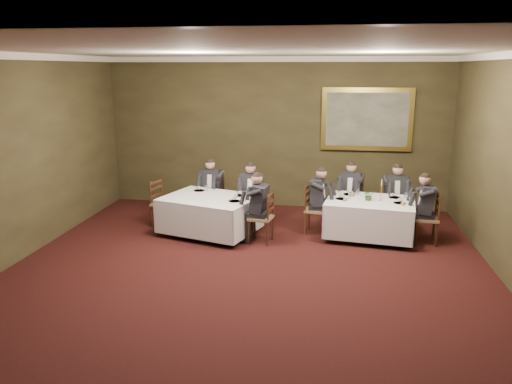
% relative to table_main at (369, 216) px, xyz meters
% --- Properties ---
extents(ground, '(10.00, 10.00, 0.00)m').
position_rel_table_main_xyz_m(ground, '(-2.07, -2.88, -0.45)').
color(ground, black).
rests_on(ground, ground).
extents(ceiling, '(8.00, 10.00, 0.10)m').
position_rel_table_main_xyz_m(ceiling, '(-2.07, -2.88, 3.05)').
color(ceiling, silver).
rests_on(ceiling, back_wall).
extents(back_wall, '(8.00, 0.10, 3.50)m').
position_rel_table_main_xyz_m(back_wall, '(-2.07, 2.12, 1.30)').
color(back_wall, '#302918').
rests_on(back_wall, ground).
extents(crown_molding, '(8.00, 10.00, 0.12)m').
position_rel_table_main_xyz_m(crown_molding, '(-2.07, -2.88, 2.99)').
color(crown_molding, white).
rests_on(crown_molding, back_wall).
extents(table_main, '(1.84, 1.50, 0.67)m').
position_rel_table_main_xyz_m(table_main, '(0.00, 0.00, 0.00)').
color(table_main, '#321B0E').
rests_on(table_main, ground).
extents(table_second, '(2.11, 1.83, 0.67)m').
position_rel_table_main_xyz_m(table_second, '(-3.13, -0.21, 0.00)').
color(table_second, '#321B0E').
rests_on(table_second, ground).
extents(chair_main_backleft, '(0.55, 0.53, 1.00)m').
position_rel_table_main_xyz_m(chair_main_backleft, '(-0.32, 0.91, -0.17)').
color(chair_main_backleft, olive).
rests_on(chair_main_backleft, ground).
extents(diner_main_backleft, '(0.53, 0.58, 1.35)m').
position_rel_table_main_xyz_m(diner_main_backleft, '(-0.33, 0.90, 0.06)').
color(diner_main_backleft, black).
rests_on(diner_main_backleft, chair_main_backleft).
extents(chair_main_backright, '(0.48, 0.46, 1.00)m').
position_rel_table_main_xyz_m(chair_main_backright, '(0.56, 0.79, -0.17)').
color(chair_main_backright, olive).
rests_on(chair_main_backright, ground).
extents(diner_main_backright, '(0.45, 0.52, 1.35)m').
position_rel_table_main_xyz_m(diner_main_backright, '(0.56, 0.78, 0.06)').
color(diner_main_backright, black).
rests_on(diner_main_backright, chair_main_backright).
extents(chair_main_endleft, '(0.48, 0.50, 1.00)m').
position_rel_table_main_xyz_m(chair_main_endleft, '(-1.05, 0.15, -0.17)').
color(chair_main_endleft, olive).
rests_on(chair_main_endleft, ground).
extents(diner_main_endleft, '(0.53, 0.46, 1.35)m').
position_rel_table_main_xyz_m(diner_main_endleft, '(-1.04, 0.15, 0.06)').
color(diner_main_endleft, black).
rests_on(diner_main_endleft, chair_main_endleft).
extents(chair_main_endright, '(0.44, 0.46, 1.00)m').
position_rel_table_main_xyz_m(chair_main_endright, '(1.05, -0.15, -0.17)').
color(chair_main_endright, olive).
rests_on(chair_main_endright, ground).
extents(diner_main_endright, '(0.50, 0.44, 1.35)m').
position_rel_table_main_xyz_m(diner_main_endright, '(1.04, -0.15, 0.06)').
color(diner_main_endright, black).
rests_on(diner_main_endright, chair_main_endright).
extents(chair_sec_backleft, '(0.51, 0.49, 1.00)m').
position_rel_table_main_xyz_m(chair_sec_backleft, '(-3.32, 0.80, -0.17)').
color(chair_sec_backleft, olive).
rests_on(chair_sec_backleft, ground).
extents(diner_sec_backleft, '(0.48, 0.54, 1.35)m').
position_rel_table_main_xyz_m(diner_sec_backleft, '(-3.32, 0.79, 0.06)').
color(diner_sec_backleft, black).
rests_on(diner_sec_backleft, chair_sec_backleft).
extents(chair_sec_backright, '(0.48, 0.46, 1.00)m').
position_rel_table_main_xyz_m(chair_sec_backright, '(-2.40, 0.52, -0.17)').
color(chair_sec_backright, olive).
rests_on(chair_sec_backright, ground).
extents(diner_sec_backright, '(0.45, 0.52, 1.35)m').
position_rel_table_main_xyz_m(diner_sec_backright, '(-2.40, 0.51, 0.06)').
color(diner_sec_backright, black).
rests_on(diner_sec_backright, chair_sec_backright).
extents(chair_sec_endright, '(0.48, 0.50, 1.00)m').
position_rel_table_main_xyz_m(chair_sec_endright, '(-2.05, -0.55, -0.17)').
color(chair_sec_endright, olive).
rests_on(chair_sec_endright, ground).
extents(diner_sec_endright, '(0.54, 0.47, 1.35)m').
position_rel_table_main_xyz_m(diner_sec_endright, '(-2.06, -0.55, 0.06)').
color(diner_sec_endright, black).
rests_on(diner_sec_endright, chair_sec_endright).
extents(chair_sec_endleft, '(0.53, 0.54, 1.00)m').
position_rel_table_main_xyz_m(chair_sec_endleft, '(-4.21, 0.12, -0.17)').
color(chair_sec_endleft, olive).
rests_on(chair_sec_endleft, ground).
extents(centerpiece, '(0.25, 0.24, 0.23)m').
position_rel_table_main_xyz_m(centerpiece, '(-0.03, -0.02, 0.43)').
color(centerpiece, '#2D5926').
rests_on(centerpiece, table_main).
extents(candlestick, '(0.06, 0.06, 0.43)m').
position_rel_table_main_xyz_m(candlestick, '(0.19, 0.01, 0.47)').
color(candlestick, '#B49337').
rests_on(candlestick, table_main).
extents(place_setting_table_main, '(0.33, 0.31, 0.14)m').
position_rel_table_main_xyz_m(place_setting_table_main, '(-0.34, 0.44, 0.35)').
color(place_setting_table_main, white).
rests_on(place_setting_table_main, table_main).
extents(place_setting_table_second, '(0.33, 0.31, 0.14)m').
position_rel_table_main_xyz_m(place_setting_table_second, '(-3.43, 0.31, 0.35)').
color(place_setting_table_second, white).
rests_on(place_setting_table_second, table_second).
extents(painting, '(2.04, 0.09, 1.42)m').
position_rel_table_main_xyz_m(painting, '(0.00, 2.06, 1.67)').
color(painting, '#DBBE50').
rests_on(painting, back_wall).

